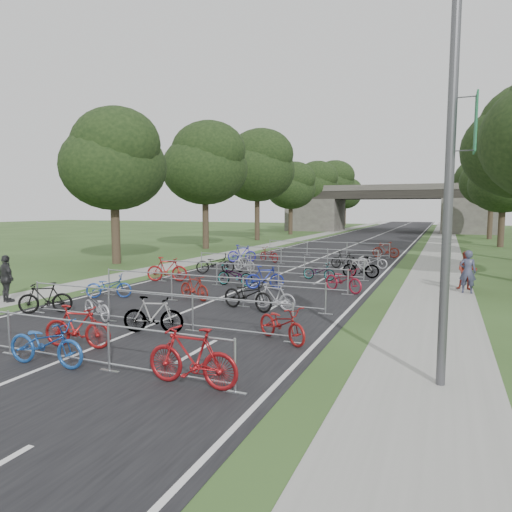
{
  "coord_description": "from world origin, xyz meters",
  "views": [
    {
      "loc": [
        8.28,
        -7.76,
        3.6
      ],
      "look_at": [
        -0.87,
        14.19,
        1.1
      ],
      "focal_mm": 32.0,
      "sensor_mm": 36.0,
      "label": 1
    }
  ],
  "objects": [
    {
      "name": "bike_27",
      "position": [
        4.3,
        26.31,
        0.58
      ],
      "size": [
        1.91,
        0.54,
        1.15
      ],
      "primitive_type": "imported",
      "rotation": [
        0.0,
        0.0,
        4.71
      ],
      "color": "maroon",
      "rests_on": "ground"
    },
    {
      "name": "bike_14",
      "position": [
        0.9,
        10.97,
        0.52
      ],
      "size": [
        1.76,
        1.22,
        1.04
      ],
      "primitive_type": "imported",
      "rotation": [
        0.0,
        0.0,
        2.04
      ],
      "color": "navy",
      "rests_on": "ground"
    },
    {
      "name": "bike_19",
      "position": [
        4.3,
        15.82,
        0.56
      ],
      "size": [
        1.9,
        0.7,
        1.11
      ],
      "primitive_type": "imported",
      "rotation": [
        0.0,
        0.0,
        4.81
      ],
      "color": "#A6A9AE",
      "rests_on": "ground"
    },
    {
      "name": "bike_21",
      "position": [
        -2.63,
        20.64,
        0.5
      ],
      "size": [
        1.97,
        1.54,
        1.0
      ],
      "primitive_type": "imported",
      "rotation": [
        0.0,
        0.0,
        4.18
      ],
      "color": "maroon",
      "rests_on": "ground"
    },
    {
      "name": "bike_13",
      "position": [
        -0.65,
        11.11,
        0.5
      ],
      "size": [
        1.96,
        0.87,
        1.0
      ],
      "primitive_type": "imported",
      "rotation": [
        0.0,
        0.0,
        4.6
      ],
      "color": "#A6A9AE",
      "rests_on": "ground"
    },
    {
      "name": "bike_10",
      "position": [
        1.91,
        6.76,
        0.56
      ],
      "size": [
        2.23,
        1.24,
        1.11
      ],
      "primitive_type": "imported",
      "rotation": [
        0.0,
        0.0,
        1.32
      ],
      "color": "black",
      "rests_on": "ground"
    },
    {
      "name": "road",
      "position": [
        0.0,
        50.0,
        0.01
      ],
      "size": [
        11.0,
        140.0,
        0.01
      ],
      "primitive_type": "cube",
      "color": "black",
      "rests_on": "ground"
    },
    {
      "name": "tree_left_3",
      "position": [
        -11.39,
        51.93,
        6.49
      ],
      "size": [
        6.72,
        6.72,
        10.25
      ],
      "color": "#33261C",
      "rests_on": "ground"
    },
    {
      "name": "tree_left_4",
      "position": [
        -11.39,
        63.93,
        7.3
      ],
      "size": [
        7.56,
        7.56,
        11.53
      ],
      "color": "#33261C",
      "rests_on": "ground"
    },
    {
      "name": "bike_5",
      "position": [
        -2.08,
        3.62,
        0.44
      ],
      "size": [
        1.76,
        1.16,
        0.88
      ],
      "primitive_type": "imported",
      "rotation": [
        0.0,
        0.0,
        4.33
      ],
      "color": "#B1B1B9",
      "rests_on": "ground"
    },
    {
      "name": "bike_17",
      "position": [
        -2.27,
        15.77,
        0.49
      ],
      "size": [
        1.7,
        1.01,
        0.98
      ],
      "primitive_type": "imported",
      "rotation": [
        0.0,
        0.0,
        4.35
      ],
      "color": "#ACADB4",
      "rests_on": "ground"
    },
    {
      "name": "bike_3",
      "position": [
        3.67,
        -0.05,
        0.62
      ],
      "size": [
        2.05,
        0.58,
        1.23
      ],
      "primitive_type": "imported",
      "rotation": [
        0.0,
        0.0,
        4.71
      ],
      "color": "maroon",
      "rests_on": "ground"
    },
    {
      "name": "bike_8",
      "position": [
        -4.13,
        6.63,
        0.47
      ],
      "size": [
        1.88,
        1.39,
        0.94
      ],
      "primitive_type": "imported",
      "rotation": [
        0.0,
        0.0,
        2.06
      ],
      "color": "navy",
      "rests_on": "ground"
    },
    {
      "name": "lane_markings",
      "position": [
        0.0,
        50.0,
        0.0
      ],
      "size": [
        0.12,
        140.0,
        0.0
      ],
      "primitive_type": "cube",
      "color": "silver",
      "rests_on": "ground"
    },
    {
      "name": "tree_right_4",
      "position": [
        13.11,
        63.93,
        7.9
      ],
      "size": [
        8.18,
        8.18,
        12.47
      ],
      "color": "#33261C",
      "rests_on": "ground"
    },
    {
      "name": "pedestrian_b",
      "position": [
        9.2,
        14.1,
        0.85
      ],
      "size": [
        0.9,
        0.74,
        1.71
      ],
      "primitive_type": "imported",
      "rotation": [
        0.0,
        0.0,
        -0.12
      ],
      "color": "maroon",
      "rests_on": "ground"
    },
    {
      "name": "bike_16",
      "position": [
        -3.41,
        14.41,
        0.55
      ],
      "size": [
        2.2,
        1.66,
        1.11
      ],
      "primitive_type": "imported",
      "rotation": [
        0.0,
        0.0,
        2.07
      ],
      "color": "black",
      "rests_on": "ground"
    },
    {
      "name": "bike_2",
      "position": [
        -0.02,
        -0.28,
        0.54
      ],
      "size": [
        2.09,
        0.85,
        1.07
      ],
      "primitive_type": "imported",
      "rotation": [
        0.0,
        0.0,
        1.64
      ],
      "color": "#1C4D9F",
      "rests_on": "ground"
    },
    {
      "name": "barrier_row_6",
      "position": [
        0.0,
        26.0,
        0.55
      ],
      "size": [
        9.7,
        0.08,
        1.1
      ],
      "color": "#A6A9AE",
      "rests_on": "ground"
    },
    {
      "name": "sidewalk_right",
      "position": [
        8.0,
        50.0,
        0.01
      ],
      "size": [
        3.0,
        140.0,
        0.01
      ],
      "primitive_type": "cube",
      "color": "gray",
      "rests_on": "ground"
    },
    {
      "name": "bike_11",
      "position": [
        2.77,
        7.13,
        0.49
      ],
      "size": [
        1.65,
        0.59,
        0.97
      ],
      "primitive_type": "imported",
      "rotation": [
        0.0,
        0.0,
        4.63
      ],
      "color": "#9E9EA5",
      "rests_on": "ground"
    },
    {
      "name": "tree_right_2",
      "position": [
        13.11,
        39.93,
        5.95
      ],
      "size": [
        6.16,
        6.16,
        9.39
      ],
      "color": "#33261C",
      "rests_on": "ground"
    },
    {
      "name": "bike_18",
      "position": [
        2.47,
        14.41,
        0.44
      ],
      "size": [
        1.7,
        0.7,
        0.87
      ],
      "primitive_type": "imported",
      "rotation": [
        0.0,
        0.0,
        1.5
      ],
      "color": "#A6A9AE",
      "rests_on": "ground"
    },
    {
      "name": "bike_20",
      "position": [
        -4.3,
        19.94,
        0.57
      ],
      "size": [
        1.97,
        1.28,
        1.15
      ],
      "primitive_type": "imported",
      "rotation": [
        0.0,
        0.0,
        1.99
      ],
      "color": "#211C9C",
      "rests_on": "ground"
    },
    {
      "name": "barrier_row_2",
      "position": [
        0.0,
        7.2,
        0.55
      ],
      "size": [
        9.7,
        0.08,
        1.1
      ],
      "color": "#A6A9AE",
      "rests_on": "ground"
    },
    {
      "name": "bike_1",
      "position": [
        -0.37,
        1.04,
        0.56
      ],
      "size": [
        1.93,
        0.89,
        1.12
      ],
      "primitive_type": "imported",
      "rotation": [
        0.0,
        0.0,
        1.77
      ],
      "color": "maroon",
      "rests_on": "ground"
    },
    {
      "name": "pedestrian_c",
      "position": [
        -7.17,
        4.47,
        0.91
      ],
      "size": [
        1.14,
        0.72,
        1.82
      ],
      "primitive_type": "imported",
      "rotation": [
        0.0,
        0.0,
        2.86
      ],
      "color": "#242527",
      "rests_on": "ground"
    },
    {
      "name": "tree_left_2",
      "position": [
        -11.39,
        39.93,
        8.12
      ],
      "size": [
        8.4,
        8.4,
        12.81
      ],
      "color": "#33261C",
      "rests_on": "ground"
    },
    {
      "name": "barrier_row_4",
      "position": [
        0.0,
        15.0,
        0.55
      ],
      "size": [
        9.7,
        0.08,
        1.1
      ],
      "color": "#A6A9AE",
      "rests_on": "ground"
    },
    {
      "name": "tree_left_5",
      "position": [
        -11.39,
        75.93,
        8.12
      ],
      "size": [
        8.4,
        8.4,
        12.81
      ],
      "color": "#33261C",
      "rests_on": "ground"
    },
    {
      "name": "bike_6",
      "position": [
        0.6,
        2.98,
        0.54
      ],
      "size": [
        1.85,
        0.99,
        1.07
      ],
      "primitive_type": "imported",
      "rotation": [
        0.0,
        0.0,
        1.86
      ],
      "color": "#A6A9AE",
      "rests_on": "ground"
    },
    {
      "name": "tree_left_6",
      "position": [
        -11.39,
        87.93,
        6.49
      ],
      "size": [
        6.72,
        6.72,
        10.25
      ],
      "color": "#33261C",
      "rests_on": "ground"
    },
    {
      "name": "ground",
      "position": [
        0.0,
        0.0,
        0.0
      ],
      "size": [
        200.0,
        200.0,
        0.0
      ],
      "primitive_type": "plane",
      "color": "#2F491F",
      "rests_on": "ground"
    },
    {
      "name": "bike_9",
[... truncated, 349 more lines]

